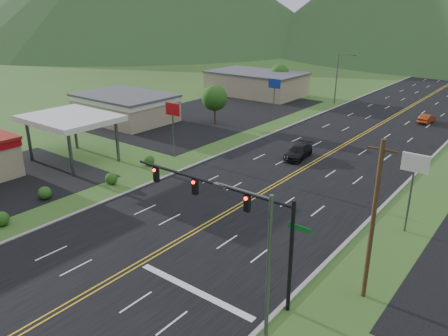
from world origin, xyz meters
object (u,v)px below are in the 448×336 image
Objects in this scene: gas_canopy at (70,119)px; car_dark_mid at (298,152)px; streetlight_west at (338,75)px; traffic_signal at (233,209)px; car_red_far at (427,119)px; streetlight_east at (263,268)px.

gas_canopy is 1.97× the size of car_dark_mid.
traffic_signal is at bearing -72.03° from streetlight_west.
gas_canopy is 26.06m from car_dark_mid.
car_red_far is (7.45, 26.47, -0.06)m from car_dark_mid.
gas_canopy is at bearing 160.12° from streetlight_east.
streetlight_west is at bearing 110.86° from streetlight_east.
car_dark_mid is at bearing 109.56° from traffic_signal.
car_red_far is (16.93, -5.09, -4.51)m from streetlight_west.
streetlight_west is 0.90× the size of gas_canopy.
car_dark_mid is at bearing 79.64° from car_red_far.
streetlight_east is at bearing -19.88° from gas_canopy.
car_red_far is at bearing 96.16° from streetlight_east.
streetlight_west reaches higher than car_red_far.
streetlight_west is 2.20× the size of car_red_far.
car_dark_mid is (19.80, 16.44, -4.14)m from gas_canopy.
streetlight_east reaches higher than gas_canopy.
streetlight_west reaches higher than traffic_signal.
streetlight_east is at bearing -71.52° from car_dark_mid.
streetlight_west is at bearing -11.38° from car_red_far.
traffic_signal is 26.34m from car_dark_mid.
streetlight_east is 55.41m from car_red_far.
streetlight_west is 33.26m from car_dark_mid.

